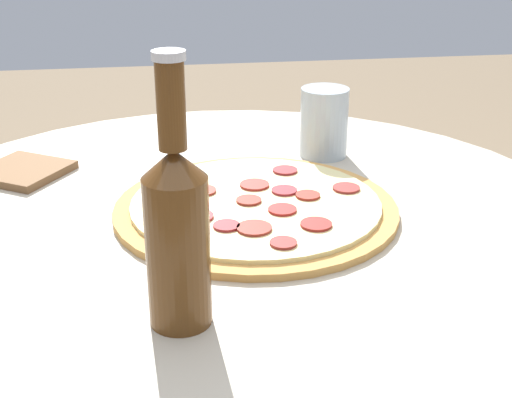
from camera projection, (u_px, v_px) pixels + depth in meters
The scene contains 5 objects.
table at pixel (233, 326), 1.02m from camera, with size 0.99×0.99×0.69m.
pizza at pixel (256, 207), 0.95m from camera, with size 0.38×0.38×0.02m.
beer_bottle at pixel (177, 229), 0.67m from camera, with size 0.06×0.06×0.27m.
pizza_paddle at pixel (1, 167), 1.09m from camera, with size 0.27×0.20×0.02m.
drinking_glass at pixel (324, 122), 1.14m from camera, with size 0.08×0.08×0.11m.
Camera 1 is at (-0.09, -0.86, 1.08)m, focal length 50.00 mm.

